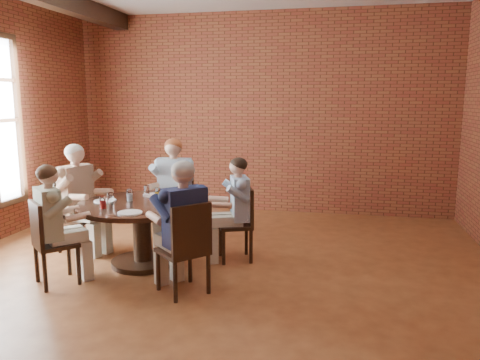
% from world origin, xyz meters
% --- Properties ---
extents(floor, '(7.00, 7.00, 0.00)m').
position_xyz_m(floor, '(0.00, 0.00, 0.00)').
color(floor, '#9D5C30').
rests_on(floor, ground).
extents(wall_back, '(7.00, 0.00, 7.00)m').
position_xyz_m(wall_back, '(0.00, 3.50, 1.70)').
color(wall_back, brown).
rests_on(wall_back, ground).
extents(dining_table, '(1.49, 1.49, 0.75)m').
position_xyz_m(dining_table, '(-0.88, 0.46, 0.53)').
color(dining_table, '#341E11').
rests_on(dining_table, floor).
extents(chair_a, '(0.50, 0.50, 0.89)m').
position_xyz_m(chair_a, '(0.23, 0.88, 0.49)').
color(chair_a, '#341E11').
rests_on(chair_a, floor).
extents(diner_a, '(0.72, 0.66, 1.25)m').
position_xyz_m(diner_a, '(0.16, 0.86, 0.63)').
color(diner_a, '#376390').
rests_on(diner_a, floor).
extents(chair_b, '(0.46, 0.46, 0.98)m').
position_xyz_m(chair_b, '(-0.88, 1.65, 0.52)').
color(chair_b, '#341E11').
rests_on(chair_b, floor).
extents(diner_b, '(0.57, 0.70, 1.40)m').
position_xyz_m(diner_b, '(-0.88, 1.55, 0.70)').
color(diner_b, '#92A7BA').
rests_on(diner_b, floor).
extents(chair_c, '(0.56, 0.56, 0.96)m').
position_xyz_m(chair_c, '(-1.94, 0.80, 0.52)').
color(chair_c, '#341E11').
rests_on(chair_c, floor).
extents(diner_c, '(0.82, 0.74, 1.38)m').
position_xyz_m(diner_c, '(-1.85, 0.77, 0.69)').
color(diner_c, brown).
rests_on(diner_c, floor).
extents(chair_d, '(0.56, 0.56, 0.91)m').
position_xyz_m(chair_d, '(-1.58, -0.32, 0.49)').
color(chair_d, '#341E11').
rests_on(chair_d, floor).
extents(diner_d, '(0.77, 0.78, 1.28)m').
position_xyz_m(diner_d, '(-1.53, -0.27, 0.64)').
color(diner_d, gray).
rests_on(diner_d, floor).
extents(chair_e, '(0.61, 0.61, 0.95)m').
position_xyz_m(chair_e, '(-0.08, -0.26, 0.51)').
color(chair_e, '#341E11').
rests_on(chair_e, floor).
extents(diner_e, '(0.85, 0.84, 1.35)m').
position_xyz_m(diner_e, '(-0.15, -0.20, 0.67)').
color(diner_e, '#161E3F').
rests_on(diner_e, floor).
extents(plate_a, '(0.26, 0.26, 0.01)m').
position_xyz_m(plate_a, '(-0.41, 0.60, 0.76)').
color(plate_a, white).
rests_on(plate_a, dining_table).
extents(plate_b, '(0.26, 0.26, 0.01)m').
position_xyz_m(plate_b, '(-0.90, 0.88, 0.76)').
color(plate_b, white).
rests_on(plate_b, dining_table).
extents(plate_c, '(0.26, 0.26, 0.01)m').
position_xyz_m(plate_c, '(-1.32, 0.44, 0.76)').
color(plate_c, white).
rests_on(plate_c, dining_table).
extents(plate_d, '(0.26, 0.26, 0.01)m').
position_xyz_m(plate_d, '(-0.78, -0.04, 0.76)').
color(plate_d, white).
rests_on(plate_d, dining_table).
extents(glass_a, '(0.07, 0.07, 0.14)m').
position_xyz_m(glass_a, '(-0.51, 0.41, 0.82)').
color(glass_a, white).
rests_on(glass_a, dining_table).
extents(glass_b, '(0.07, 0.07, 0.14)m').
position_xyz_m(glass_b, '(-0.76, 0.68, 0.82)').
color(glass_b, white).
rests_on(glass_b, dining_table).
extents(glass_c, '(0.07, 0.07, 0.14)m').
position_xyz_m(glass_c, '(-0.95, 0.80, 0.82)').
color(glass_c, white).
rests_on(glass_c, dining_table).
extents(glass_d, '(0.07, 0.07, 0.14)m').
position_xyz_m(glass_d, '(-1.05, 0.53, 0.82)').
color(glass_d, white).
rests_on(glass_d, dining_table).
extents(glass_e, '(0.07, 0.07, 0.14)m').
position_xyz_m(glass_e, '(-1.18, 0.30, 0.82)').
color(glass_e, white).
rests_on(glass_e, dining_table).
extents(glass_f, '(0.07, 0.07, 0.14)m').
position_xyz_m(glass_f, '(-1.17, 0.10, 0.82)').
color(glass_f, white).
rests_on(glass_f, dining_table).
extents(smartphone, '(0.10, 0.14, 0.01)m').
position_xyz_m(smartphone, '(-0.43, 0.26, 0.75)').
color(smartphone, black).
rests_on(smartphone, dining_table).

